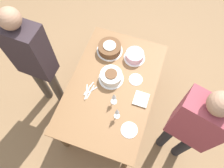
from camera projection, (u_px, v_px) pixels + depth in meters
ground_plane at (112, 109)px, 3.07m from camera, size 12.00×12.00×0.00m
dining_table at (112, 90)px, 2.50m from camera, size 1.45×0.93×0.74m
cake_center_white at (111, 76)px, 2.39m from camera, size 0.28×0.28×0.12m
cake_front_chocolate at (110, 48)px, 2.56m from camera, size 0.31×0.31×0.11m
cake_back_decorated at (135, 56)px, 2.52m from camera, size 0.25×0.25×0.10m
wine_glass_near at (114, 96)px, 2.19m from camera, size 0.07×0.07×0.20m
wine_glass_far at (117, 111)px, 2.12m from camera, size 0.06×0.06×0.22m
dessert_plate_left at (136, 79)px, 2.43m from camera, size 0.15×0.15×0.01m
dessert_plate_right at (129, 130)px, 2.18m from camera, size 0.17×0.17×0.01m
fork_pile at (89, 91)px, 2.37m from camera, size 0.23×0.13×0.01m
napkin_stack at (141, 99)px, 2.32m from camera, size 0.16×0.15×0.02m
person_cutting at (33, 59)px, 2.23m from camera, size 0.23×0.41×1.69m
person_watching at (193, 126)px, 1.95m from camera, size 0.31×0.44×1.64m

